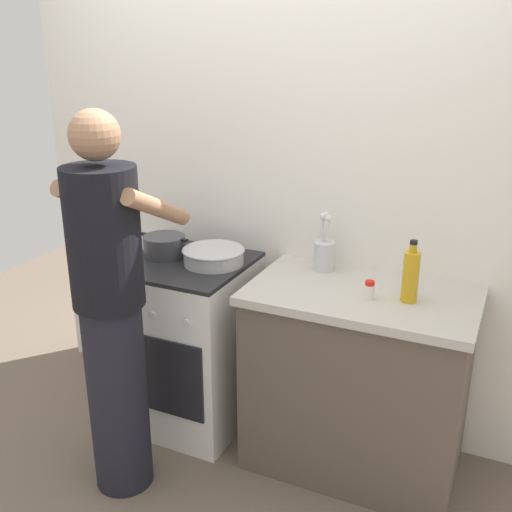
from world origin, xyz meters
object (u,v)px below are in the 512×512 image
object	(u,v)px
pot	(164,246)
mixing_bowl	(214,255)
stove_range	(189,342)
oil_bottle	(411,276)
utensil_crock	(324,253)
spice_bottle	(369,290)
person	(111,312)

from	to	relation	value
pot	mixing_bowl	bearing A→B (deg)	1.75
stove_range	oil_bottle	xyz separation A→B (m)	(1.10, -0.01, 0.57)
mixing_bowl	utensil_crock	distance (m)	0.54
spice_bottle	oil_bottle	size ratio (longest dim) A/B	0.30
pot	utensil_crock	xyz separation A→B (m)	(0.80, 0.16, 0.03)
mixing_bowl	person	distance (m)	0.63
person	pot	bearing A→B (deg)	101.18
mixing_bowl	oil_bottle	distance (m)	0.97
utensil_crock	mixing_bowl	bearing A→B (deg)	-164.11
pot	oil_bottle	bearing A→B (deg)	-1.92
stove_range	mixing_bowl	bearing A→B (deg)	14.56
stove_range	spice_bottle	xyz separation A→B (m)	(0.95, -0.06, 0.49)
stove_range	pot	size ratio (longest dim) A/B	3.22
stove_range	pot	world-z (taller)	pot
spice_bottle	oil_bottle	distance (m)	0.18
stove_range	pot	xyz separation A→B (m)	(-0.14, 0.03, 0.50)
stove_range	spice_bottle	size ratio (longest dim) A/B	11.09
stove_range	person	bearing A→B (deg)	-92.32
pot	oil_bottle	size ratio (longest dim) A/B	1.04
oil_bottle	person	bearing A→B (deg)	-153.95
utensil_crock	oil_bottle	distance (m)	0.49
mixing_bowl	oil_bottle	size ratio (longest dim) A/B	1.15
utensil_crock	oil_bottle	bearing A→B (deg)	-24.02
pot	spice_bottle	world-z (taller)	pot
spice_bottle	person	xyz separation A→B (m)	(-0.97, -0.50, -0.08)
utensil_crock	spice_bottle	xyz separation A→B (m)	(0.29, -0.25, -0.05)
stove_range	mixing_bowl	distance (m)	0.51
oil_bottle	spice_bottle	bearing A→B (deg)	-163.35
pot	spice_bottle	size ratio (longest dim) A/B	3.45
stove_range	utensil_crock	xyz separation A→B (m)	(0.66, 0.18, 0.54)
utensil_crock	person	size ratio (longest dim) A/B	0.17
mixing_bowl	utensil_crock	bearing A→B (deg)	15.89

